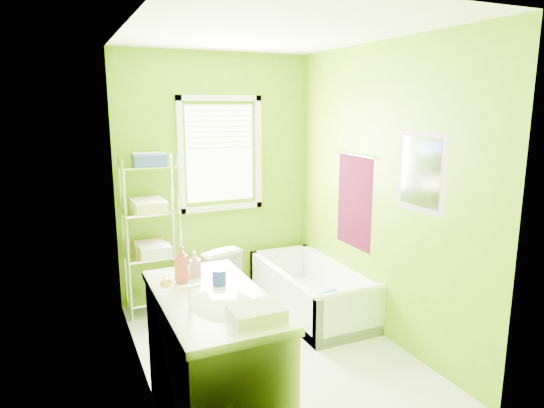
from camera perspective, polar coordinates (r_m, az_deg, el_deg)
name	(u,v)px	position (r m, az deg, el deg)	size (l,w,h in m)	color
ground	(271,350)	(4.34, -0.15, -16.80)	(2.90, 2.90, 0.00)	silver
room_envelope	(271,171)	(3.85, -0.16, 3.87)	(2.14, 2.94, 2.62)	#608B06
window	(220,148)	(5.18, -6.09, 6.59)	(0.92, 0.05, 1.22)	white
door	(171,304)	(2.76, -11.77, -11.43)	(0.09, 0.80, 2.00)	white
right_wall_decor	(378,190)	(4.39, 12.41, 1.57)	(0.04, 1.48, 1.17)	#3B0619
bathtub	(312,297)	(5.00, 4.69, -10.87)	(0.71, 1.52, 0.49)	white
toilet	(207,278)	(4.98, -7.66, -8.57)	(0.40, 0.69, 0.71)	white
vanity	(214,361)	(3.21, -6.84, -17.86)	(0.63, 1.23, 1.18)	white
wire_shelf_unit	(152,218)	(4.88, -13.92, -1.57)	(0.54, 0.43, 1.61)	silver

